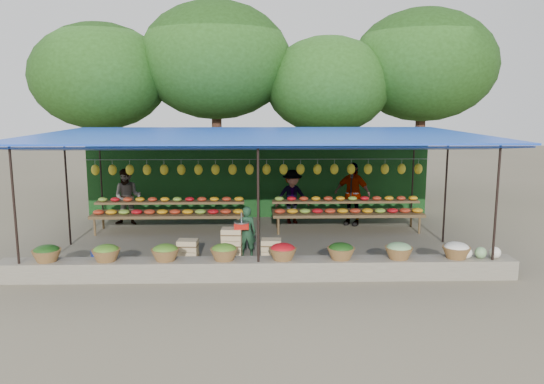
{
  "coord_description": "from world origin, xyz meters",
  "views": [
    {
      "loc": [
        0.01,
        -13.24,
        3.61
      ],
      "look_at": [
        0.36,
        0.2,
        1.3
      ],
      "focal_mm": 35.0,
      "sensor_mm": 36.0,
      "label": 1
    }
  ],
  "objects_px": {
    "vendor_seated": "(247,232)",
    "blue_crate_front": "(52,268)",
    "blue_crate_back": "(102,257)",
    "crate_counter": "(230,248)",
    "weighing_scale": "(242,225)"
  },
  "relations": [
    {
      "from": "weighing_scale",
      "to": "blue_crate_back",
      "type": "bearing_deg",
      "value": 179.95
    },
    {
      "from": "weighing_scale",
      "to": "blue_crate_back",
      "type": "height_order",
      "value": "weighing_scale"
    },
    {
      "from": "blue_crate_front",
      "to": "blue_crate_back",
      "type": "relative_size",
      "value": 1.08
    },
    {
      "from": "crate_counter",
      "to": "blue_crate_front",
      "type": "relative_size",
      "value": 5.0
    },
    {
      "from": "crate_counter",
      "to": "vendor_seated",
      "type": "distance_m",
      "value": 0.55
    },
    {
      "from": "weighing_scale",
      "to": "blue_crate_back",
      "type": "relative_size",
      "value": 0.84
    },
    {
      "from": "vendor_seated",
      "to": "blue_crate_front",
      "type": "xyz_separation_m",
      "value": [
        -4.1,
        -1.09,
        -0.47
      ]
    },
    {
      "from": "vendor_seated",
      "to": "blue_crate_back",
      "type": "relative_size",
      "value": 2.78
    },
    {
      "from": "weighing_scale",
      "to": "crate_counter",
      "type": "bearing_deg",
      "value": 180.0
    },
    {
      "from": "vendor_seated",
      "to": "blue_crate_front",
      "type": "bearing_deg",
      "value": 17.62
    },
    {
      "from": "vendor_seated",
      "to": "crate_counter",
      "type": "bearing_deg",
      "value": 40.67
    },
    {
      "from": "vendor_seated",
      "to": "blue_crate_front",
      "type": "height_order",
      "value": "vendor_seated"
    },
    {
      "from": "crate_counter",
      "to": "weighing_scale",
      "type": "height_order",
      "value": "weighing_scale"
    },
    {
      "from": "crate_counter",
      "to": "blue_crate_back",
      "type": "bearing_deg",
      "value": 179.95
    },
    {
      "from": "crate_counter",
      "to": "vendor_seated",
      "type": "bearing_deg",
      "value": 37.95
    }
  ]
}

